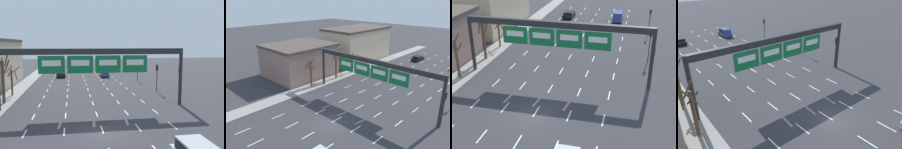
# 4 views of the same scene
# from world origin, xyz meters

# --- Properties ---
(ground_plane) EXTENTS (220.00, 220.00, 0.00)m
(ground_plane) POSITION_xyz_m (0.00, 0.00, 0.00)
(ground_plane) COLOR #333338
(lane_dashes) EXTENTS (13.32, 67.00, 0.01)m
(lane_dashes) POSITION_xyz_m (0.00, 13.50, 0.00)
(lane_dashes) COLOR white
(lane_dashes) RESTS_ON ground_plane
(sign_gantry) EXTENTS (21.82, 0.70, 7.03)m
(sign_gantry) POSITION_xyz_m (0.00, 8.63, 5.88)
(sign_gantry) COLOR #232628
(sign_gantry) RESTS_ON ground_plane
(suv_blue) EXTENTS (1.80, 4.37, 1.81)m
(suv_blue) POSITION_xyz_m (4.85, 36.91, 1.00)
(suv_blue) COLOR navy
(suv_blue) RESTS_ON ground_plane
(car_black) EXTENTS (1.91, 4.33, 1.27)m
(car_black) POSITION_xyz_m (-5.05, 37.26, 0.69)
(car_black) COLOR black
(car_black) RESTS_ON ground_plane
(traffic_light_near_gantry) EXTENTS (0.30, 0.35, 4.33)m
(traffic_light_near_gantry) POSITION_xyz_m (10.63, 17.10, 3.10)
(traffic_light_near_gantry) COLOR black
(traffic_light_near_gantry) RESTS_ON ground_plane
(traffic_light_mid_block) EXTENTS (0.30, 0.35, 4.39)m
(traffic_light_mid_block) POSITION_xyz_m (10.67, 28.99, 3.15)
(traffic_light_mid_block) COLOR black
(traffic_light_mid_block) RESTS_ON ground_plane
(traffic_light_far_end) EXTENTS (0.30, 0.35, 4.75)m
(traffic_light_far_end) POSITION_xyz_m (10.81, 9.08, 3.39)
(traffic_light_far_end) COLOR black
(traffic_light_far_end) RESTS_ON ground_plane
(tree_bare_third) EXTENTS (1.74, 1.70, 5.36)m
(tree_bare_third) POSITION_xyz_m (-11.47, 6.20, 2.92)
(tree_bare_third) COLOR brown
(tree_bare_third) RESTS_ON sidewalk_left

